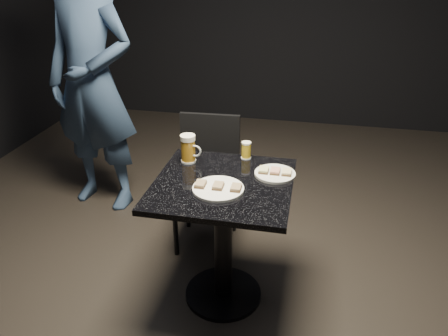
{
  "coord_description": "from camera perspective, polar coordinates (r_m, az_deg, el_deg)",
  "views": [
    {
      "loc": [
        0.41,
        -1.91,
        1.81
      ],
      "look_at": [
        0.0,
        0.02,
        0.82
      ],
      "focal_mm": 35.0,
      "sensor_mm": 36.0,
      "label": 1
    }
  ],
  "objects": [
    {
      "name": "canapes_on_plate_small",
      "position": [
        2.29,
        6.69,
        -0.39
      ],
      "size": [
        0.17,
        0.07,
        0.02
      ],
      "color": "#4C3521",
      "rests_on": "plate_small"
    },
    {
      "name": "canapes_on_plate_large",
      "position": [
        2.14,
        -0.77,
        -2.34
      ],
      "size": [
        0.23,
        0.07,
        0.02
      ],
      "color": "#4C3521",
      "rests_on": "plate_large"
    },
    {
      "name": "beer_tumbler",
      "position": [
        2.46,
        2.92,
        2.33
      ],
      "size": [
        0.06,
        0.06,
        0.1
      ],
      "color": "silver",
      "rests_on": "table"
    },
    {
      "name": "table",
      "position": [
        2.34,
        -0.1,
        -7.06
      ],
      "size": [
        0.7,
        0.7,
        0.75
      ],
      "color": "black",
      "rests_on": "floor"
    },
    {
      "name": "plate_small",
      "position": [
        2.3,
        6.67,
        -0.76
      ],
      "size": [
        0.21,
        0.21,
        0.01
      ],
      "primitive_type": "cylinder",
      "color": "white",
      "rests_on": "table"
    },
    {
      "name": "plate_large",
      "position": [
        2.14,
        -0.77,
        -2.72
      ],
      "size": [
        0.26,
        0.26,
        0.01
      ],
      "primitive_type": "cylinder",
      "color": "white",
      "rests_on": "table"
    },
    {
      "name": "chair",
      "position": [
        2.86,
        -2.21,
        -0.67
      ],
      "size": [
        0.41,
        0.41,
        0.87
      ],
      "color": "black",
      "rests_on": "floor"
    },
    {
      "name": "beer_mug",
      "position": [
        2.41,
        -4.66,
        2.54
      ],
      "size": [
        0.12,
        0.08,
        0.16
      ],
      "color": "silver",
      "rests_on": "table"
    },
    {
      "name": "floor",
      "position": [
        2.66,
        -0.09,
        -16.21
      ],
      "size": [
        6.0,
        6.0,
        0.0
      ],
      "primitive_type": "plane",
      "color": "black",
      "rests_on": "ground"
    },
    {
      "name": "patron",
      "position": [
        3.31,
        -16.87,
        10.59
      ],
      "size": [
        0.76,
        0.55,
        1.92
      ],
      "primitive_type": "imported",
      "rotation": [
        0.0,
        0.0,
        -0.14
      ],
      "color": "navy",
      "rests_on": "floor"
    }
  ]
}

